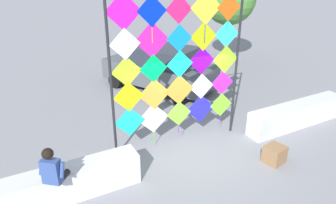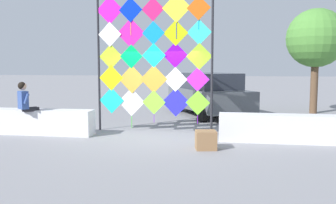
{
  "view_description": "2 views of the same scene",
  "coord_description": "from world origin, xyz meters",
  "px_view_note": "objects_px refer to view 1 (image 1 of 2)",
  "views": [
    {
      "loc": [
        -4.13,
        -6.15,
        4.81
      ],
      "look_at": [
        -0.67,
        0.32,
        1.52
      ],
      "focal_mm": 33.49,
      "sensor_mm": 36.0,
      "label": 1
    },
    {
      "loc": [
        2.06,
        -10.26,
        2.08
      ],
      "look_at": [
        0.35,
        0.15,
        1.0
      ],
      "focal_mm": 38.75,
      "sensor_mm": 36.0,
      "label": 2
    }
  ],
  "objects_px": {
    "parked_car": "(160,68)",
    "cardboard_box_large": "(274,154)",
    "seated_vendor": "(56,172)",
    "kite_display_rack": "(177,63)"
  },
  "relations": [
    {
      "from": "parked_car",
      "to": "cardboard_box_large",
      "type": "relative_size",
      "value": 9.81
    },
    {
      "from": "seated_vendor",
      "to": "parked_car",
      "type": "distance_m",
      "value": 7.27
    },
    {
      "from": "seated_vendor",
      "to": "parked_car",
      "type": "relative_size",
      "value": 0.33
    },
    {
      "from": "seated_vendor",
      "to": "cardboard_box_large",
      "type": "distance_m",
      "value": 5.37
    },
    {
      "from": "kite_display_rack",
      "to": "parked_car",
      "type": "bearing_deg",
      "value": 69.18
    },
    {
      "from": "seated_vendor",
      "to": "cardboard_box_large",
      "type": "bearing_deg",
      "value": -9.19
    },
    {
      "from": "parked_car",
      "to": "seated_vendor",
      "type": "bearing_deg",
      "value": -133.65
    },
    {
      "from": "seated_vendor",
      "to": "cardboard_box_large",
      "type": "xyz_separation_m",
      "value": [
        5.25,
        -0.85,
        -0.72
      ]
    },
    {
      "from": "kite_display_rack",
      "to": "seated_vendor",
      "type": "distance_m",
      "value": 3.95
    },
    {
      "from": "cardboard_box_large",
      "to": "seated_vendor",
      "type": "bearing_deg",
      "value": 170.81
    }
  ]
}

